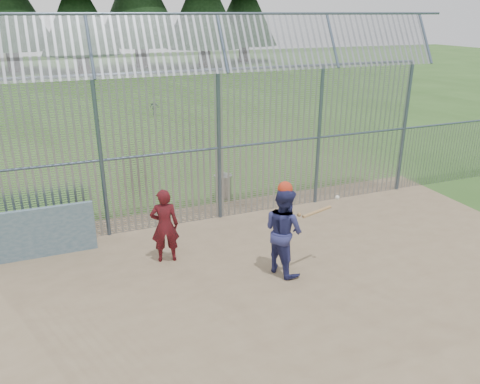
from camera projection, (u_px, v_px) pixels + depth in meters
name	position (u px, v px, depth m)	size (l,w,h in m)	color
ground	(274.00, 280.00, 9.94)	(120.00, 120.00, 0.00)	#2D511E
dirt_infield	(285.00, 292.00, 9.50)	(14.00, 10.00, 0.02)	#756047
dugout_wall	(38.00, 233.00, 10.66)	(2.50, 0.12, 1.20)	#38566B
batter	(284.00, 231.00, 9.93)	(0.95, 0.74, 1.95)	navy
onlooker	(165.00, 226.00, 10.42)	(0.63, 0.41, 1.73)	maroon
bg_kid_seated	(155.00, 108.00, 25.55)	(0.53, 0.22, 0.90)	slate
batting_gear	(290.00, 192.00, 9.62)	(1.34, 0.47, 0.76)	red
trash_can	(223.00, 186.00, 14.20)	(0.56, 0.56, 0.82)	gray
backstop_fence	(283.00, 129.00, 12.68)	(20.09, 0.81, 5.30)	#47566B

